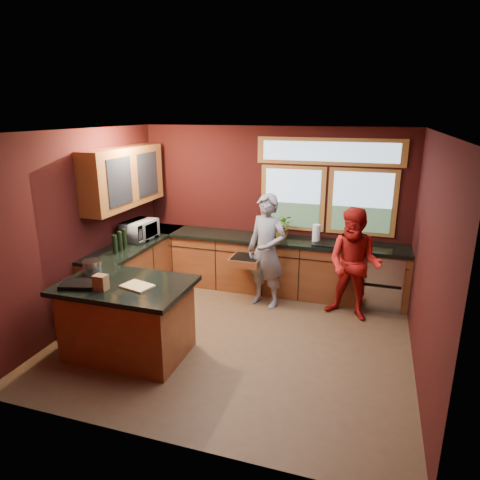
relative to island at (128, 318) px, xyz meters
The scene contains 14 objects.
floor 1.45m from the island, 33.71° to the left, with size 4.50×4.50×0.00m, color brown.
room_shell 1.79m from the island, 63.50° to the left, with size 4.52×4.02×2.71m.
back_counter 2.80m from the island, 61.46° to the left, with size 4.50×0.64×0.93m.
left_counter 1.80m from the island, 116.82° to the left, with size 0.64×2.30×0.93m.
island is the anchor object (origin of this frame).
person_grey 2.32m from the island, 56.13° to the left, with size 0.64×0.42×1.76m, color slate.
person_red 3.19m from the island, 35.79° to the left, with size 0.80×0.62×1.65m, color #A31513.
microwave 1.97m from the island, 114.72° to the left, with size 0.57×0.39×0.32m, color #999999.
potted_plant 2.94m from the island, 60.98° to the left, with size 0.36×0.31×0.40m, color #999999.
paper_towel 3.18m from the island, 51.78° to the left, with size 0.12×0.12×0.28m, color white.
cutting_board 0.52m from the island, 14.04° to the right, with size 0.35×0.25×0.02m, color tan.
stock_pot 0.80m from the island, 164.74° to the left, with size 0.24×0.24×0.18m, color silver.
paper_bag 0.63m from the island, 120.96° to the right, with size 0.15×0.12×0.18m, color brown.
black_tray 0.71m from the island, 150.95° to the right, with size 0.40×0.28×0.05m, color black.
Camera 1 is at (1.62, -4.87, 2.92)m, focal length 32.00 mm.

